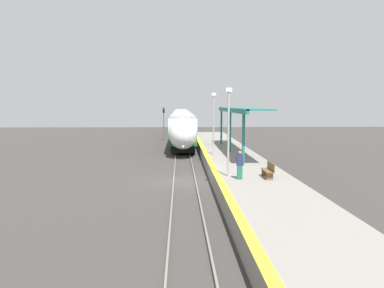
{
  "coord_description": "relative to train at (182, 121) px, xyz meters",
  "views": [
    {
      "loc": [
        -0.3,
        -24.37,
        5.11
      ],
      "look_at": [
        0.6,
        3.09,
        2.2
      ],
      "focal_mm": 35.0,
      "sensor_mm": 36.0,
      "label": 1
    }
  ],
  "objects": [
    {
      "name": "train",
      "position": [
        0.0,
        0.0,
        0.0
      ],
      "size": [
        2.85,
        60.46,
        3.96
      ],
      "color": "black",
      "rests_on": "ground_plane"
    },
    {
      "name": "railway_signal",
      "position": [
        -2.57,
        -10.78,
        0.56
      ],
      "size": [
        0.28,
        0.28,
        4.64
      ],
      "color": "#59595E",
      "rests_on": "ground_plane"
    },
    {
      "name": "ground_plane",
      "position": [
        0.0,
        -39.44,
        -2.26
      ],
      "size": [
        120.0,
        120.0,
        0.0
      ],
      "primitive_type": "plane",
      "color": "#383533"
    },
    {
      "name": "platform_right",
      "position": [
        3.98,
        -39.44,
        -1.79
      ],
      "size": [
        4.54,
        64.0,
        0.95
      ],
      "color": "gray",
      "rests_on": "ground_plane"
    },
    {
      "name": "rail_right",
      "position": [
        0.72,
        -39.44,
        -2.19
      ],
      "size": [
        0.08,
        90.0,
        0.15
      ],
      "primitive_type": "cube",
      "color": "slate",
      "rests_on": "ground_plane"
    },
    {
      "name": "platform_bench",
      "position": [
        4.75,
        -43.0,
        -0.84
      ],
      "size": [
        0.44,
        1.65,
        0.89
      ],
      "color": "brown",
      "rests_on": "platform_right"
    },
    {
      "name": "rail_left",
      "position": [
        -0.72,
        -39.44,
        -2.19
      ],
      "size": [
        0.08,
        90.0,
        0.15
      ],
      "primitive_type": "cube",
      "color": "slate",
      "rests_on": "ground_plane"
    },
    {
      "name": "station_canopy",
      "position": [
        4.67,
        -31.35,
        2.29
      ],
      "size": [
        2.02,
        16.75,
        3.86
      ],
      "color": "#1E6B66",
      "rests_on": "platform_right"
    },
    {
      "name": "person_waiting",
      "position": [
        3.04,
        -43.32,
        -0.5
      ],
      "size": [
        0.36,
        0.22,
        1.6
      ],
      "color": "#1E604C",
      "rests_on": "platform_right"
    },
    {
      "name": "lamppost_near",
      "position": [
        2.5,
        -42.39,
        1.62
      ],
      "size": [
        0.36,
        0.2,
        5.12
      ],
      "color": "#9E9EA3",
      "rests_on": "platform_right"
    },
    {
      "name": "lamppost_mid",
      "position": [
        2.5,
        -32.87,
        1.62
      ],
      "size": [
        0.36,
        0.2,
        5.12
      ],
      "color": "#9E9EA3",
      "rests_on": "platform_right"
    }
  ]
}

